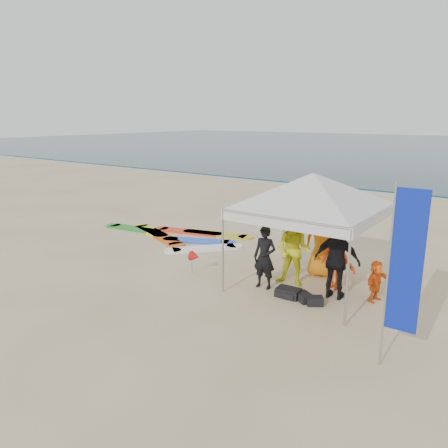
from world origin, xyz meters
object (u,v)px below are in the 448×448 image
person_black_a (265,257)px  marker_pennant (195,257)px  person_black_b (337,261)px  person_yellow (293,251)px  person_orange_b (323,241)px  surfboard_spread (180,236)px  person_orange_a (338,258)px  person_seated (376,281)px  canopy_tent (313,173)px  feather_flag (404,264)px

person_black_a → marker_pennant: bearing=-177.7°
person_black_a → person_black_b: person_black_b is taller
person_yellow → person_orange_b: person_orange_b is taller
surfboard_spread → person_orange_a: bearing=-11.7°
person_orange_a → person_seated: size_ratio=1.62×
person_yellow → canopy_tent: (0.38, 0.13, 1.96)m
person_orange_a → marker_pennant: size_ratio=2.48×
person_black_b → person_seated: person_black_b is taller
person_seated → surfboard_spread: person_seated is taller
person_black_a → feather_flag: bearing=-32.1°
feather_flag → person_yellow: bearing=142.3°
person_black_b → feather_flag: bearing=125.6°
person_seated → feather_flag: (1.16, -2.67, 1.40)m
marker_pennant → person_black_b: bearing=10.4°
canopy_tent → marker_pennant: 3.86m
person_black_a → person_black_b: 1.75m
person_orange_a → person_orange_b: bearing=-24.6°
feather_flag → surfboard_spread: (-8.57, 4.23, -1.85)m
canopy_tent → feather_flag: canopy_tent is taller
person_orange_b → person_seated: 1.95m
person_orange_b → person_orange_a: bearing=129.5°
person_black_a → surfboard_spread: bearing=149.3°
person_orange_a → person_black_a: bearing=52.2°
person_black_b → feather_flag: size_ratio=0.57×
person_orange_b → surfboard_spread: bearing=-15.7°
person_seated → surfboard_spread: (-7.41, 1.56, -0.45)m
marker_pennant → person_orange_b: bearing=33.7°
feather_flag → marker_pennant: size_ratio=5.03×
marker_pennant → surfboard_spread: (-2.87, 2.61, -0.46)m
canopy_tent → feather_flag: bearing=-42.7°
person_black_b → marker_pennant: bearing=5.3°
person_black_b → canopy_tent: size_ratio=0.42×
person_seated → marker_pennant: 4.66m
person_orange_b → person_seated: bearing=145.5°
person_seated → feather_flag: feather_flag is taller
person_black_b → surfboard_spread: bearing=-21.5°
person_black_b → surfboard_spread: person_black_b is taller
person_orange_b → feather_flag: bearing=120.8°
person_black_b → feather_flag: (1.98, -2.29, 0.96)m
person_orange_b → person_black_a: bearing=54.9°
person_black_a → person_black_b: bearing=8.9°
person_seated → surfboard_spread: bearing=90.6°
person_yellow → canopy_tent: size_ratio=0.42×
person_orange_b → marker_pennant: bearing=25.2°
person_yellow → person_orange_a: 1.10m
marker_pennant → person_orange_a: bearing=20.2°
person_yellow → canopy_tent: bearing=11.8°
person_orange_a → person_seated: bearing=-175.3°
person_orange_a → canopy_tent: size_ratio=0.36×
person_black_a → person_yellow: bearing=45.7°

